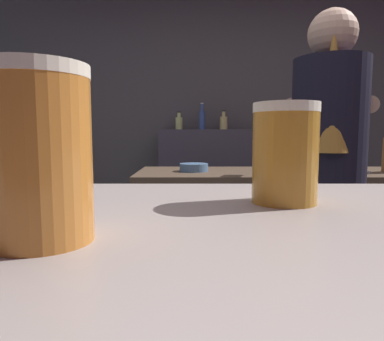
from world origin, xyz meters
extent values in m
cube|color=#4C494B|center=(0.00, 2.20, 1.35)|extent=(5.20, 0.10, 2.70)
cube|color=brown|center=(0.35, 0.71, 0.46)|extent=(2.10, 0.60, 0.92)
cube|color=#3B3644|center=(-0.19, 1.92, 0.59)|extent=(0.98, 0.36, 1.19)
cube|color=white|center=(-2.03, 1.75, 0.60)|extent=(0.65, 0.55, 1.20)
cube|color=#262626|center=(-1.80, 1.46, 0.66)|extent=(0.03, 0.03, 0.43)
cube|color=#373440|center=(0.26, 0.26, 0.44)|extent=(0.28, 0.20, 0.89)
cylinder|color=black|center=(0.26, 0.26, 1.19)|extent=(0.34, 0.34, 0.60)
sphere|color=tan|center=(0.26, 0.26, 1.60)|extent=(0.22, 0.22, 0.22)
cone|color=#B27A33|center=(0.23, 0.16, 1.33)|extent=(0.18, 0.18, 0.53)
cylinder|color=tan|center=(0.14, 0.46, 1.28)|extent=(0.17, 0.33, 0.08)
cylinder|color=tan|center=(0.47, 0.36, 1.28)|extent=(0.17, 0.33, 0.08)
cylinder|color=slate|center=(-0.37, 0.71, 0.95)|extent=(0.17, 0.17, 0.05)
cube|color=silver|center=(0.54, 0.66, 0.93)|extent=(0.24, 0.11, 0.01)
cylinder|color=#C4852C|center=(-0.26, -0.95, 1.12)|extent=(0.08, 0.08, 0.11)
cylinder|color=white|center=(-0.26, -0.95, 1.18)|extent=(0.08, 0.08, 0.01)
cylinder|color=#C9792F|center=(-0.50, -1.11, 1.12)|extent=(0.08, 0.08, 0.13)
cylinder|color=#EFE7CE|center=(-0.50, -1.11, 1.19)|extent=(0.08, 0.08, 0.01)
cylinder|color=#D6C477|center=(-0.08, 1.99, 1.25)|extent=(0.07, 0.07, 0.12)
cylinder|color=#D6C477|center=(-0.08, 1.99, 1.33)|extent=(0.03, 0.03, 0.05)
cylinder|color=#333333|center=(-0.08, 1.99, 1.36)|extent=(0.04, 0.04, 0.01)
cylinder|color=#CDD482|center=(-0.50, 2.00, 1.24)|extent=(0.07, 0.07, 0.12)
cylinder|color=#CDD482|center=(-0.50, 2.00, 1.32)|extent=(0.03, 0.03, 0.05)
cylinder|color=#333333|center=(-0.50, 2.00, 1.35)|extent=(0.04, 0.04, 0.01)
cylinder|color=#385196|center=(-0.28, 1.95, 1.27)|extent=(0.06, 0.06, 0.17)
cylinder|color=#385196|center=(-0.28, 1.95, 1.39)|extent=(0.03, 0.03, 0.07)
cylinder|color=silver|center=(-0.28, 1.95, 1.43)|extent=(0.03, 0.03, 0.01)
camera|label=1|loc=(-0.38, -1.39, 1.15)|focal=32.86mm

